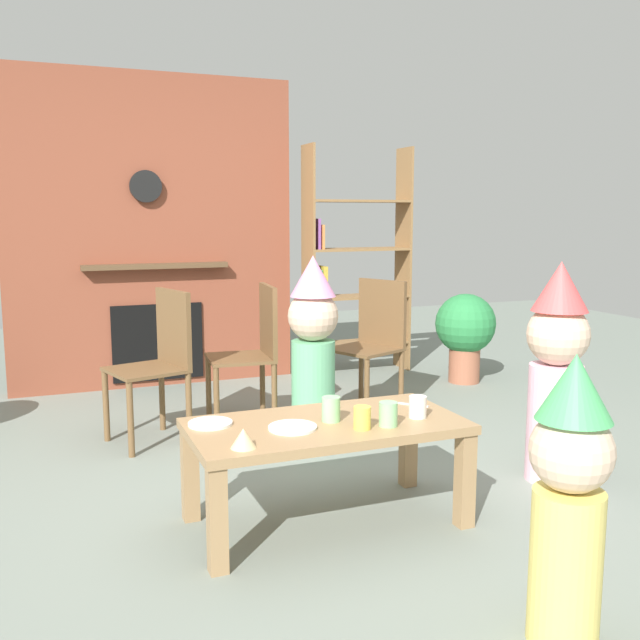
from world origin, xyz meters
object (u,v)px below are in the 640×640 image
(paper_plate_rear, at_px, (293,427))
(dining_chair_right, at_px, (373,337))
(paper_cup_far_left, at_px, (363,418))
(child_by_the_chairs, at_px, (313,342))
(bookshelf, at_px, (351,270))
(dining_chair_left, at_px, (160,356))
(paper_cup_near_right, at_px, (388,414))
(child_with_cone_hat, at_px, (569,493))
(coffee_table, at_px, (326,438))
(birthday_cake_slice, at_px, (243,438))
(potted_plant_tall, at_px, (465,329))
(paper_cup_center, at_px, (331,409))
(child_in_pink, at_px, (557,366))
(paper_cup_near_left, at_px, (418,407))
(dining_chair_middle, at_px, (254,346))
(paper_plate_front, at_px, (210,423))

(paper_plate_rear, distance_m, dining_chair_right, 1.96)
(paper_cup_far_left, xyz_separation_m, child_by_the_chairs, (0.29, 1.32, 0.08))
(paper_cup_far_left, bearing_deg, dining_chair_right, 62.78)
(bookshelf, distance_m, dining_chair_left, 2.23)
(paper_cup_near_right, height_order, child_with_cone_hat, child_with_cone_hat)
(coffee_table, relative_size, birthday_cake_slice, 11.79)
(child_by_the_chairs, relative_size, potted_plant_tall, 1.54)
(bookshelf, bearing_deg, paper_cup_center, -115.73)
(bookshelf, height_order, child_in_pink, bookshelf)
(bookshelf, bearing_deg, child_with_cone_hat, -104.16)
(paper_cup_near_left, distance_m, child_in_pink, 0.88)
(paper_plate_rear, xyz_separation_m, dining_chair_middle, (0.30, 1.57, 0.05))
(paper_cup_center, height_order, dining_chair_middle, dining_chair_middle)
(child_with_cone_hat, xyz_separation_m, child_in_pink, (0.90, 1.13, 0.10))
(child_in_pink, bearing_deg, child_with_cone_hat, 49.34)
(bookshelf, relative_size, paper_cup_far_left, 19.82)
(paper_cup_center, distance_m, paper_cup_far_left, 0.17)
(bookshelf, relative_size, child_in_pink, 1.70)
(child_with_cone_hat, xyz_separation_m, dining_chair_right, (0.61, 2.63, 0.02))
(bookshelf, xyz_separation_m, birthday_cake_slice, (-1.75, -2.90, -0.38))
(birthday_cake_slice, xyz_separation_m, child_by_the_chairs, (0.82, 1.37, 0.09))
(paper_cup_near_right, distance_m, birthday_cake_slice, 0.65)
(birthday_cake_slice, height_order, dining_chair_middle, dining_chair_middle)
(paper_cup_far_left, height_order, dining_chair_right, dining_chair_right)
(child_with_cone_hat, bearing_deg, dining_chair_right, -31.94)
(paper_cup_far_left, height_order, potted_plant_tall, potted_plant_tall)
(paper_cup_near_right, bearing_deg, dining_chair_left, 113.67)
(paper_cup_near_left, height_order, child_by_the_chairs, child_by_the_chairs)
(paper_plate_rear, bearing_deg, dining_chair_right, 54.22)
(child_by_the_chairs, bearing_deg, bookshelf, 167.26)
(paper_plate_front, relative_size, dining_chair_right, 0.21)
(child_with_cone_hat, distance_m, child_by_the_chairs, 2.26)
(child_with_cone_hat, relative_size, dining_chair_right, 1.03)
(bookshelf, xyz_separation_m, dining_chair_middle, (-1.19, -1.17, -0.37))
(child_by_the_chairs, xyz_separation_m, dining_chair_middle, (-0.26, 0.36, -0.07))
(child_with_cone_hat, bearing_deg, dining_chair_left, -0.35)
(paper_cup_near_left, distance_m, potted_plant_tall, 2.67)
(paper_cup_near_left, bearing_deg, child_in_pink, 8.99)
(paper_cup_near_right, xyz_separation_m, dining_chair_left, (-0.70, 1.59, 0.00))
(paper_plate_front, height_order, dining_chair_middle, dining_chair_middle)
(paper_cup_center, xyz_separation_m, birthday_cake_slice, (-0.45, -0.20, -0.02))
(paper_cup_center, bearing_deg, paper_cup_far_left, -61.37)
(bookshelf, relative_size, dining_chair_middle, 2.11)
(paper_cup_near_left, xyz_separation_m, paper_plate_front, (-0.87, 0.23, -0.04))
(paper_cup_near_left, bearing_deg, birthday_cake_slice, -172.24)
(child_with_cone_hat, height_order, dining_chair_right, child_with_cone_hat)
(birthday_cake_slice, bearing_deg, child_by_the_chairs, 59.23)
(dining_chair_middle, bearing_deg, birthday_cake_slice, 77.43)
(child_in_pink, bearing_deg, potted_plant_tall, -113.44)
(paper_cup_far_left, xyz_separation_m, paper_plate_front, (-0.58, 0.29, -0.04))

